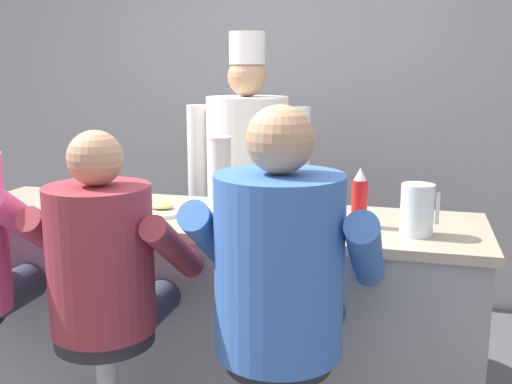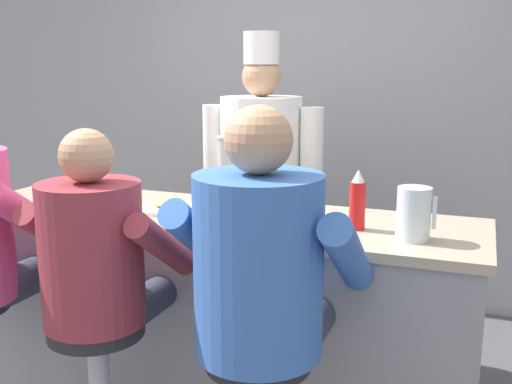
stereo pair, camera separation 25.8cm
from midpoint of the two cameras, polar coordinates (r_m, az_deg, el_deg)
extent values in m
cube|color=#99999E|center=(4.23, 7.17, 8.23)|extent=(10.00, 0.06, 2.70)
cube|color=gray|center=(2.88, -1.46, -11.73)|extent=(2.36, 0.65, 0.92)
cube|color=tan|center=(2.72, -1.51, -2.43)|extent=(2.41, 0.67, 0.04)
cylinder|color=red|center=(2.48, 12.59, -1.34)|extent=(0.06, 0.06, 0.20)
cone|color=white|center=(2.45, 12.72, 1.48)|extent=(0.05, 0.05, 0.05)
cylinder|color=yellow|center=(2.42, 8.45, -1.81)|extent=(0.06, 0.06, 0.17)
cone|color=yellow|center=(2.40, 8.53, 0.74)|extent=(0.05, 0.05, 0.05)
cylinder|color=orange|center=(2.48, 0.56, -1.64)|extent=(0.03, 0.03, 0.14)
cylinder|color=#287F2D|center=(2.47, 0.56, 0.08)|extent=(0.02, 0.02, 0.01)
cylinder|color=silver|center=(2.38, 17.82, -2.02)|extent=(0.13, 0.13, 0.21)
cube|color=silver|center=(2.38, 19.67, -1.92)|extent=(0.02, 0.02, 0.12)
cylinder|color=white|center=(2.77, -5.94, -1.61)|extent=(0.26, 0.26, 0.02)
ellipsoid|color=#E0BC60|center=(2.77, -5.95, -1.11)|extent=(0.12, 0.09, 0.03)
cylinder|color=#B24C47|center=(3.01, -12.64, -0.47)|extent=(0.13, 0.13, 0.05)
cylinder|color=#4C7AB2|center=(2.80, -12.49, -0.95)|extent=(0.08, 0.08, 0.09)
torus|color=#4C7AB2|center=(2.77, -11.62, -0.95)|extent=(0.06, 0.01, 0.06)
cylinder|color=#B7BABF|center=(2.86, -0.18, 1.96)|extent=(0.10, 0.10, 0.32)
cylinder|color=silver|center=(2.84, -0.18, 5.22)|extent=(0.10, 0.10, 0.01)
cube|color=silver|center=(2.47, 5.77, -1.95)|extent=(0.12, 0.07, 0.13)
cube|color=black|center=(2.44, 5.54, -2.13)|extent=(0.07, 0.01, 0.04)
cylinder|color=#33384C|center=(2.80, -18.99, -8.04)|extent=(0.16, 0.43, 0.16)
cylinder|color=#E54C8C|center=(2.54, -17.96, -2.42)|extent=(0.11, 0.47, 0.37)
cylinder|color=#232328|center=(2.35, -11.89, -12.63)|extent=(0.36, 0.36, 0.05)
cylinder|color=#33384C|center=(2.52, -11.42, -9.86)|extent=(0.14, 0.38, 0.14)
cylinder|color=#33384C|center=(2.43, -7.61, -10.56)|extent=(0.14, 0.38, 0.14)
cylinder|color=maroon|center=(2.24, -12.21, -5.84)|extent=(0.38, 0.38, 0.53)
cylinder|color=maroon|center=(2.45, -15.54, -3.85)|extent=(0.10, 0.40, 0.32)
cylinder|color=maroon|center=(2.21, -5.55, -5.17)|extent=(0.10, 0.40, 0.32)
sphere|color=tan|center=(2.16, -12.63, 3.38)|extent=(0.19, 0.19, 0.19)
cylinder|color=#232328|center=(2.09, 3.88, -15.54)|extent=(0.36, 0.36, 0.05)
cylinder|color=#33384C|center=(2.29, 2.90, -11.91)|extent=(0.16, 0.43, 0.16)
cylinder|color=#33384C|center=(2.24, 8.22, -12.59)|extent=(0.16, 0.43, 0.16)
cylinder|color=#3866B7|center=(1.97, 4.01, -7.05)|extent=(0.43, 0.43, 0.60)
cylinder|color=#3866B7|center=(2.15, -1.90, -4.50)|extent=(0.11, 0.46, 0.37)
cylinder|color=#3866B7|center=(2.01, 12.41, -5.93)|extent=(0.11, 0.46, 0.37)
sphere|color=tan|center=(1.87, 4.19, 4.96)|extent=(0.22, 0.22, 0.22)
cube|color=#232328|center=(3.49, 2.63, -8.19)|extent=(0.35, 0.19, 0.83)
cube|color=white|center=(3.39, 2.38, -5.84)|extent=(0.31, 0.02, 0.50)
cylinder|color=white|center=(3.32, 2.75, 3.68)|extent=(0.45, 0.45, 0.62)
sphere|color=tan|center=(3.28, 2.82, 10.92)|extent=(0.21, 0.21, 0.21)
cylinder|color=white|center=(3.28, 2.85, 13.53)|extent=(0.19, 0.19, 0.17)
cylinder|color=white|center=(3.42, -1.85, 3.87)|extent=(0.13, 0.13, 0.53)
cylinder|color=white|center=(3.24, 7.59, 3.34)|extent=(0.13, 0.13, 0.53)
camera|label=1|loc=(0.13, -87.14, 0.60)|focal=42.00mm
camera|label=2|loc=(0.13, 92.86, -0.60)|focal=42.00mm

